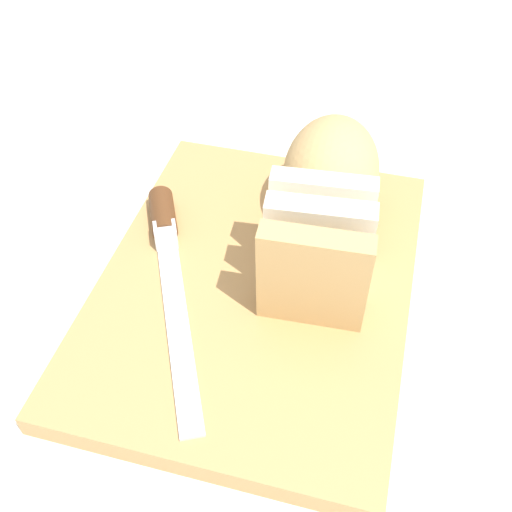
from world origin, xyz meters
name	(u,v)px	position (x,y,z in m)	size (l,w,h in m)	color
ground_plane	(256,294)	(0.00, 0.00, 0.00)	(3.00, 3.00, 0.00)	silver
cutting_board	(256,286)	(0.00, 0.00, 0.01)	(0.38, 0.28, 0.02)	tan
bread_loaf	(327,195)	(-0.07, 0.05, 0.07)	(0.22, 0.10, 0.10)	tan
bread_knife	(166,239)	(-0.02, -0.09, 0.03)	(0.26, 0.13, 0.02)	silver
crumb_near_knife	(286,250)	(-0.04, 0.02, 0.02)	(0.00, 0.00, 0.00)	#A8753D
crumb_near_loaf	(328,245)	(-0.06, 0.06, 0.03)	(0.01, 0.01, 0.01)	#A8753D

